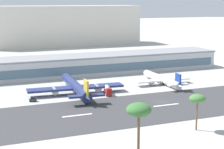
% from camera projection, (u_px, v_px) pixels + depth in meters
% --- Properties ---
extents(ground_plane, '(1400.00, 1400.00, 0.00)m').
position_uv_depth(ground_plane, '(162.00, 102.00, 167.86)').
color(ground_plane, '#A8A8A3').
extents(runway_strip, '(800.00, 42.76, 0.08)m').
position_uv_depth(runway_strip, '(169.00, 105.00, 162.73)').
color(runway_strip, '#38383A').
rests_on(runway_strip, ground_plane).
extents(runway_centreline_dash_3, '(12.00, 1.20, 0.01)m').
position_uv_depth(runway_centreline_dash_3, '(77.00, 115.00, 147.72)').
color(runway_centreline_dash_3, white).
rests_on(runway_centreline_dash_3, runway_strip).
extents(runway_centreline_dash_4, '(12.00, 1.20, 0.01)m').
position_uv_depth(runway_centreline_dash_4, '(166.00, 105.00, 162.20)').
color(runway_centreline_dash_4, white).
rests_on(runway_centreline_dash_4, runway_strip).
extents(terminal_building, '(164.10, 24.02, 11.21)m').
position_uv_depth(terminal_building, '(91.00, 64.00, 232.13)').
color(terminal_building, '#B7BABC').
rests_on(terminal_building, ground_plane).
extents(distant_hotel_block, '(145.17, 33.25, 38.26)m').
position_uv_depth(distant_hotel_block, '(65.00, 26.00, 372.50)').
color(distant_hotel_block, beige).
rests_on(distant_hotel_block, ground_plane).
extents(airliner_gold_tail_gate_0, '(45.94, 51.55, 10.76)m').
position_uv_depth(airliner_gold_tail_gate_0, '(76.00, 87.00, 179.88)').
color(airliner_gold_tail_gate_0, navy).
rests_on(airliner_gold_tail_gate_0, ground_plane).
extents(airliner_navy_tail_gate_1, '(30.62, 41.10, 8.58)m').
position_uv_depth(airliner_navy_tail_gate_1, '(163.00, 80.00, 200.82)').
color(airliner_navy_tail_gate_1, white).
rests_on(airliner_navy_tail_gate_1, ground_plane).
extents(service_baggage_tug_0, '(3.43, 2.35, 2.20)m').
position_uv_depth(service_baggage_tug_0, '(33.00, 99.00, 167.75)').
color(service_baggage_tug_0, '#2D3338').
rests_on(service_baggage_tug_0, ground_plane).
extents(service_fuel_truck_1, '(4.45, 8.87, 3.95)m').
position_uv_depth(service_fuel_truck_1, '(108.00, 90.00, 179.99)').
color(service_fuel_truck_1, '#B2231E').
rests_on(service_fuel_truck_1, ground_plane).
extents(palm_tree_0, '(6.80, 6.80, 16.81)m').
position_uv_depth(palm_tree_0, '(139.00, 111.00, 102.51)').
color(palm_tree_0, brown).
rests_on(palm_tree_0, ground_plane).
extents(palm_tree_1, '(5.53, 5.53, 12.61)m').
position_uv_depth(palm_tree_1, '(197.00, 99.00, 129.25)').
color(palm_tree_1, brown).
rests_on(palm_tree_1, ground_plane).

